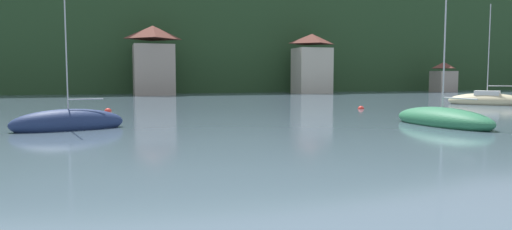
{
  "coord_description": "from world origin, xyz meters",
  "views": [
    {
      "loc": [
        -6.16,
        21.27,
        2.82
      ],
      "look_at": [
        0.0,
        41.14,
        1.1
      ],
      "focal_mm": 32.46,
      "sensor_mm": 36.0,
      "label": 1
    }
  ],
  "objects_px": {
    "shore_building_central": "(312,65)",
    "sailboat_mid_0": "(69,123)",
    "mooring_buoy_mid": "(108,112)",
    "shore_building_westcentral": "(153,62)",
    "shore_building_eastcentral": "(444,77)",
    "sailboat_far_1": "(487,101)",
    "sailboat_mid_3": "(442,120)",
    "mooring_buoy_near": "(361,109)"
  },
  "relations": [
    {
      "from": "sailboat_mid_0",
      "to": "mooring_buoy_near",
      "type": "distance_m",
      "value": 25.04
    },
    {
      "from": "shore_building_westcentral",
      "to": "shore_building_central",
      "type": "height_order",
      "value": "shore_building_westcentral"
    },
    {
      "from": "mooring_buoy_mid",
      "to": "shore_building_westcentral",
      "type": "bearing_deg",
      "value": 79.19
    },
    {
      "from": "sailboat_mid_0",
      "to": "mooring_buoy_near",
      "type": "xyz_separation_m",
      "value": [
        23.16,
        9.53,
        -0.36
      ]
    },
    {
      "from": "sailboat_mid_3",
      "to": "mooring_buoy_mid",
      "type": "xyz_separation_m",
      "value": [
        -18.66,
        17.01,
        -0.34
      ]
    },
    {
      "from": "shore_building_central",
      "to": "shore_building_eastcentral",
      "type": "height_order",
      "value": "shore_building_central"
    },
    {
      "from": "sailboat_mid_0",
      "to": "shore_building_eastcentral",
      "type": "bearing_deg",
      "value": -158.72
    },
    {
      "from": "shore_building_central",
      "to": "sailboat_mid_3",
      "type": "height_order",
      "value": "shore_building_central"
    },
    {
      "from": "mooring_buoy_mid",
      "to": "shore_building_eastcentral",
      "type": "bearing_deg",
      "value": 29.06
    },
    {
      "from": "shore_building_eastcentral",
      "to": "sailboat_far_1",
      "type": "bearing_deg",
      "value": -123.59
    },
    {
      "from": "shore_building_eastcentral",
      "to": "sailboat_mid_0",
      "type": "height_order",
      "value": "sailboat_mid_0"
    },
    {
      "from": "shore_building_central",
      "to": "mooring_buoy_near",
      "type": "bearing_deg",
      "value": -107.69
    },
    {
      "from": "sailboat_far_1",
      "to": "mooring_buoy_near",
      "type": "distance_m",
      "value": 15.43
    },
    {
      "from": "shore_building_eastcentral",
      "to": "mooring_buoy_mid",
      "type": "distance_m",
      "value": 68.33
    },
    {
      "from": "sailboat_mid_3",
      "to": "shore_building_eastcentral",
      "type": "bearing_deg",
      "value": -43.52
    },
    {
      "from": "sailboat_mid_0",
      "to": "shore_building_westcentral",
      "type": "bearing_deg",
      "value": -115.63
    },
    {
      "from": "shore_building_westcentral",
      "to": "sailboat_far_1",
      "type": "bearing_deg",
      "value": -50.19
    },
    {
      "from": "shore_building_central",
      "to": "sailboat_mid_0",
      "type": "height_order",
      "value": "shore_building_central"
    },
    {
      "from": "shore_building_central",
      "to": "sailboat_mid_3",
      "type": "distance_m",
      "value": 53.11
    },
    {
      "from": "sailboat_far_1",
      "to": "sailboat_mid_3",
      "type": "xyz_separation_m",
      "value": [
        -17.93,
        -15.39,
        -0.09
      ]
    },
    {
      "from": "mooring_buoy_near",
      "to": "sailboat_mid_3",
      "type": "bearing_deg",
      "value": -100.74
    },
    {
      "from": "sailboat_far_1",
      "to": "sailboat_mid_3",
      "type": "distance_m",
      "value": 23.63
    },
    {
      "from": "sailboat_far_1",
      "to": "mooring_buoy_near",
      "type": "bearing_deg",
      "value": 55.73
    },
    {
      "from": "shore_building_eastcentral",
      "to": "sailboat_mid_0",
      "type": "relative_size",
      "value": 0.68
    },
    {
      "from": "shore_building_central",
      "to": "shore_building_eastcentral",
      "type": "bearing_deg",
      "value": -1.57
    },
    {
      "from": "shore_building_westcentral",
      "to": "sailboat_mid_3",
      "type": "height_order",
      "value": "shore_building_westcentral"
    },
    {
      "from": "shore_building_westcentral",
      "to": "sailboat_mid_0",
      "type": "bearing_deg",
      "value": -100.16
    },
    {
      "from": "sailboat_mid_0",
      "to": "mooring_buoy_mid",
      "type": "relative_size",
      "value": 14.34
    },
    {
      "from": "shore_building_eastcentral",
      "to": "sailboat_mid_3",
      "type": "bearing_deg",
      "value": -129.27
    },
    {
      "from": "shore_building_eastcentral",
      "to": "mooring_buoy_mid",
      "type": "xyz_separation_m",
      "value": [
        -59.69,
        -33.16,
        -2.71
      ]
    },
    {
      "from": "shore_building_westcentral",
      "to": "mooring_buoy_mid",
      "type": "distance_m",
      "value": 35.41
    },
    {
      "from": "sailboat_far_1",
      "to": "mooring_buoy_mid",
      "type": "xyz_separation_m",
      "value": [
        -36.59,
        1.62,
        -0.43
      ]
    },
    {
      "from": "shore_building_eastcentral",
      "to": "sailboat_mid_3",
      "type": "relative_size",
      "value": 0.65
    },
    {
      "from": "sailboat_mid_0",
      "to": "mooring_buoy_mid",
      "type": "bearing_deg",
      "value": -113.89
    },
    {
      "from": "shore_building_westcentral",
      "to": "sailboat_mid_0",
      "type": "relative_size",
      "value": 1.3
    },
    {
      "from": "sailboat_mid_0",
      "to": "sailboat_mid_3",
      "type": "relative_size",
      "value": 0.95
    },
    {
      "from": "sailboat_mid_0",
      "to": "mooring_buoy_mid",
      "type": "distance_m",
      "value": 12.98
    },
    {
      "from": "sailboat_mid_3",
      "to": "mooring_buoy_near",
      "type": "xyz_separation_m",
      "value": [
        2.6,
        13.7,
        -0.34
      ]
    },
    {
      "from": "sailboat_mid_0",
      "to": "mooring_buoy_near",
      "type": "relative_size",
      "value": 15.25
    },
    {
      "from": "sailboat_far_1",
      "to": "sailboat_mid_3",
      "type": "bearing_deg",
      "value": 90.07
    },
    {
      "from": "shore_building_central",
      "to": "sailboat_mid_0",
      "type": "distance_m",
      "value": 58.57
    },
    {
      "from": "mooring_buoy_near",
      "to": "shore_building_central",
      "type": "bearing_deg",
      "value": 72.31
    }
  ]
}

